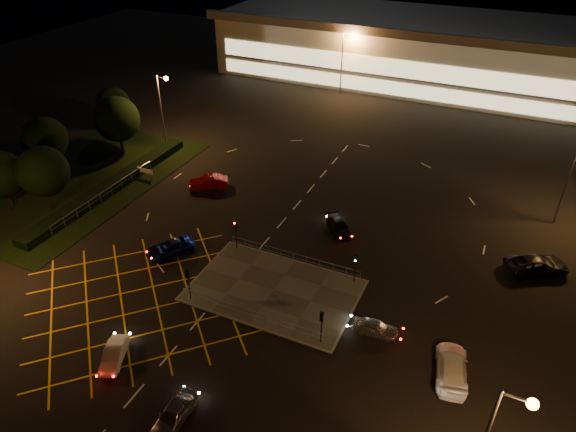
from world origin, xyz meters
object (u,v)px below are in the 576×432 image
at_px(car_queue_white, 114,354).
at_px(car_near_silver, 174,414).
at_px(signal_sw, 188,278).
at_px(car_circ_red, 209,182).
at_px(car_approach_white, 452,367).
at_px(signal_se, 322,321).
at_px(car_east_grey, 537,265).
at_px(signal_nw, 236,229).
at_px(car_far_dkgrey, 339,226).
at_px(car_left_blue, 170,248).
at_px(car_right_silver, 375,328).
at_px(signal_ne, 356,262).

bearing_deg(car_queue_white, car_near_silver, -42.37).
distance_m(signal_sw, car_circ_red, 19.44).
distance_m(signal_sw, car_approach_white, 21.77).
bearing_deg(signal_sw, signal_se, -180.00).
height_order(signal_sw, car_circ_red, signal_sw).
bearing_deg(signal_sw, car_east_grey, -148.29).
relative_size(signal_sw, car_east_grey, 0.56).
xyz_separation_m(signal_sw, signal_se, (12.00, 0.00, 0.00)).
bearing_deg(signal_nw, car_far_dkgrey, 41.39).
relative_size(signal_nw, car_left_blue, 0.68).
relative_size(car_queue_white, car_approach_white, 0.69).
bearing_deg(signal_sw, car_circ_red, -62.40).
height_order(car_east_grey, car_approach_white, car_east_grey).
bearing_deg(car_queue_white, signal_sw, 56.75).
xyz_separation_m(signal_nw, car_left_blue, (-5.48, -3.29, -1.72)).
relative_size(signal_se, signal_nw, 1.00).
bearing_deg(car_far_dkgrey, car_left_blue, 177.81).
xyz_separation_m(signal_sw, car_queue_white, (-1.35, -8.02, -1.76)).
bearing_deg(car_right_silver, car_far_dkgrey, 27.07).
bearing_deg(car_circ_red, signal_se, 17.58).
relative_size(car_far_dkgrey, car_east_grey, 0.75).
bearing_deg(car_approach_white, signal_ne, -45.96).
bearing_deg(car_queue_white, car_right_silver, 8.95).
bearing_deg(signal_se, signal_nw, -33.65).
relative_size(car_circ_red, car_east_grey, 0.80).
bearing_deg(signal_se, car_circ_red, -39.30).
relative_size(car_left_blue, car_approach_white, 0.87).
xyz_separation_m(car_queue_white, car_far_dkgrey, (9.35, 23.06, 0.01)).
height_order(car_queue_white, car_approach_white, car_approach_white).
relative_size(car_near_silver, car_far_dkgrey, 0.94).
distance_m(car_queue_white, car_east_grey, 37.24).
bearing_deg(car_near_silver, car_circ_red, 116.82).
height_order(signal_nw, car_near_silver, signal_nw).
bearing_deg(car_left_blue, car_far_dkgrey, 68.22).
xyz_separation_m(car_far_dkgrey, car_approach_white, (13.68, -13.93, 0.16)).
bearing_deg(signal_ne, signal_sw, -146.35).
bearing_deg(signal_se, car_near_silver, 59.01).
height_order(car_far_dkgrey, car_approach_white, car_approach_white).
bearing_deg(car_far_dkgrey, car_near_silver, -134.77).
relative_size(signal_nw, car_far_dkgrey, 0.74).
height_order(signal_nw, car_far_dkgrey, signal_nw).
xyz_separation_m(car_near_silver, car_far_dkgrey, (2.26, 25.45, -0.06)).
bearing_deg(signal_ne, signal_nw, 180.00).
distance_m(car_far_dkgrey, car_east_grey, 18.74).
bearing_deg(car_east_grey, signal_sw, 92.12).
distance_m(signal_nw, car_approach_white, 22.80).
bearing_deg(car_circ_red, car_approach_white, 29.24).
bearing_deg(signal_ne, car_approach_white, -35.39).
relative_size(signal_ne, car_circ_red, 0.69).
height_order(signal_nw, car_right_silver, signal_nw).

